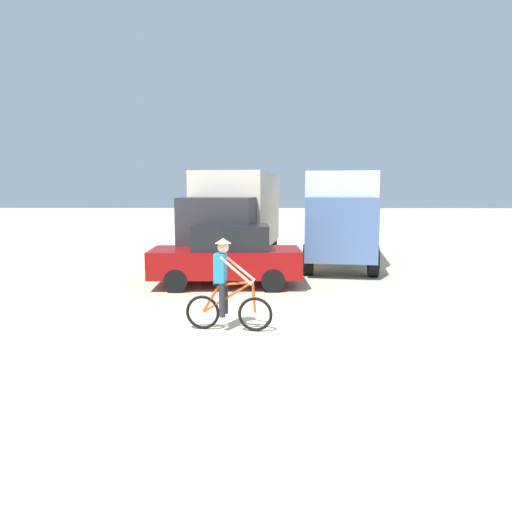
% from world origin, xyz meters
% --- Properties ---
extents(ground_plane, '(120.00, 120.00, 0.00)m').
position_xyz_m(ground_plane, '(0.00, 0.00, 0.00)').
color(ground_plane, beige).
extents(box_truck_cream_rv, '(3.29, 7.01, 3.35)m').
position_xyz_m(box_truck_cream_rv, '(-0.97, 8.72, 1.87)').
color(box_truck_cream_rv, beige).
rests_on(box_truck_cream_rv, ground).
extents(box_truck_avon_van, '(3.32, 7.02, 3.35)m').
position_xyz_m(box_truck_avon_van, '(2.90, 9.19, 1.87)').
color(box_truck_avon_van, white).
rests_on(box_truck_avon_van, ground).
extents(sedan_parked, '(4.25, 1.89, 1.76)m').
position_xyz_m(sedan_parked, '(-1.00, 4.79, 0.88)').
color(sedan_parked, maroon).
rests_on(sedan_parked, ground).
extents(cyclist_orange_shirt, '(1.72, 0.52, 1.82)m').
position_xyz_m(cyclist_orange_shirt, '(-0.72, 0.60, 0.85)').
color(cyclist_orange_shirt, black).
rests_on(cyclist_orange_shirt, ground).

